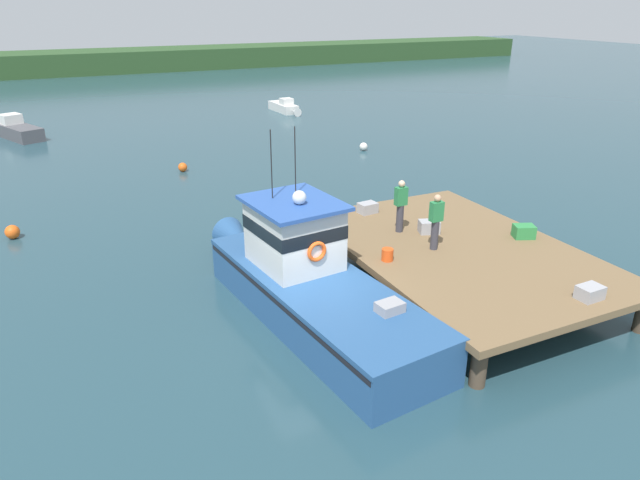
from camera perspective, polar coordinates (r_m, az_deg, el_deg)
ground_plane at (r=15.26m, az=-1.22°, el=-7.95°), size 200.00×200.00×0.00m
dock at (r=17.08m, az=13.60°, el=-1.09°), size 6.00×9.00×1.20m
main_fishing_boat at (r=15.10m, az=-1.31°, el=-3.95°), size 3.44×9.94×4.80m
crate_single_far at (r=17.84m, az=10.76°, el=1.30°), size 0.71×0.61×0.38m
crate_stack_mid_dock at (r=18.21m, az=19.56°, el=0.80°), size 0.72×0.63×0.39m
crate_stack_near_edge at (r=15.12m, az=25.19°, el=-4.73°), size 0.62×0.46×0.33m
crate_single_by_cleat at (r=19.26m, az=4.74°, el=3.20°), size 0.65×0.50×0.35m
bait_bucket at (r=15.76m, az=6.70°, el=-1.45°), size 0.32×0.32×0.34m
deckhand_by_the_boat at (r=16.44m, az=11.41°, el=1.88°), size 0.36×0.22×1.63m
deckhand_further_back at (r=17.56m, az=7.99°, el=3.46°), size 0.36×0.22×1.63m
moored_boat_mid_harbor at (r=44.29m, az=-3.50°, el=13.01°), size 1.21×4.17×1.05m
moored_boat_near_channel at (r=40.34m, az=-27.99°, el=9.65°), size 3.10×5.33×1.36m
mooring_buoy_outer at (r=29.15m, az=-13.46°, el=7.04°), size 0.44×0.44×0.44m
mooring_buoy_channel_marker at (r=22.92m, az=-28.20°, el=0.71°), size 0.49×0.49×0.49m
mooring_buoy_spare_mooring at (r=32.57m, az=4.34°, el=9.22°), size 0.45×0.45×0.45m
far_shoreline at (r=74.48m, az=-22.09°, el=16.06°), size 120.00×8.00×2.40m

